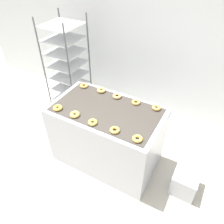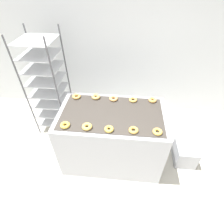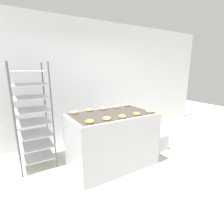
% 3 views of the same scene
% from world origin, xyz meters
% --- Properties ---
extents(ground_plane, '(14.00, 14.00, 0.00)m').
position_xyz_m(ground_plane, '(0.00, 0.00, 0.00)').
color(ground_plane, beige).
extents(wall_back, '(8.00, 0.05, 2.80)m').
position_xyz_m(wall_back, '(0.00, 2.12, 1.40)').
color(wall_back, silver).
rests_on(wall_back, ground_plane).
extents(fryer_machine, '(1.49, 0.87, 0.97)m').
position_xyz_m(fryer_machine, '(0.00, 0.68, 0.49)').
color(fryer_machine, '#A8AAB2').
rests_on(fryer_machine, ground_plane).
extents(baking_rack_cart, '(0.57, 0.58, 1.83)m').
position_xyz_m(baking_rack_cart, '(-1.18, 1.37, 0.93)').
color(baking_rack_cart, '#4C4C51').
rests_on(baking_rack_cart, ground_plane).
extents(glaze_bin, '(0.32, 0.39, 0.34)m').
position_xyz_m(glaze_bin, '(1.19, 0.73, 0.17)').
color(glaze_bin, '#A8AAB2').
rests_on(glaze_bin, ground_plane).
extents(donut_near_leftmost, '(0.12, 0.12, 0.04)m').
position_xyz_m(donut_near_leftmost, '(-0.56, 0.38, 0.99)').
color(donut_near_leftmost, gold).
rests_on(donut_near_leftmost, fryer_machine).
extents(donut_near_left, '(0.13, 0.13, 0.04)m').
position_xyz_m(donut_near_left, '(-0.28, 0.38, 1.00)').
color(donut_near_left, gold).
rests_on(donut_near_left, fryer_machine).
extents(donut_near_center, '(0.12, 0.12, 0.04)m').
position_xyz_m(donut_near_center, '(-0.01, 0.37, 0.99)').
color(donut_near_center, gold).
rests_on(donut_near_center, fryer_machine).
extents(donut_near_right, '(0.12, 0.12, 0.04)m').
position_xyz_m(donut_near_right, '(0.29, 0.38, 0.99)').
color(donut_near_right, gold).
rests_on(donut_near_right, fryer_machine).
extents(donut_near_rightmost, '(0.12, 0.12, 0.04)m').
position_xyz_m(donut_near_rightmost, '(0.58, 0.38, 0.99)').
color(donut_near_rightmost, gold).
rests_on(donut_near_rightmost, fryer_machine).
extents(donut_far_leftmost, '(0.13, 0.13, 0.04)m').
position_xyz_m(donut_far_leftmost, '(-0.57, 0.99, 0.99)').
color(donut_far_leftmost, gold).
rests_on(donut_far_leftmost, fryer_machine).
extents(donut_far_left, '(0.13, 0.13, 0.04)m').
position_xyz_m(donut_far_left, '(-0.28, 1.01, 1.00)').
color(donut_far_left, tan).
rests_on(donut_far_left, fryer_machine).
extents(donut_far_center, '(0.13, 0.13, 0.04)m').
position_xyz_m(donut_far_center, '(-0.01, 0.99, 0.99)').
color(donut_far_center, tan).
rests_on(donut_far_center, fryer_machine).
extents(donut_far_right, '(0.12, 0.12, 0.04)m').
position_xyz_m(donut_far_right, '(0.28, 0.99, 0.99)').
color(donut_far_right, gold).
rests_on(donut_far_right, fryer_machine).
extents(donut_far_rightmost, '(0.12, 0.12, 0.04)m').
position_xyz_m(donut_far_rightmost, '(0.57, 1.01, 0.99)').
color(donut_far_rightmost, '#CB9147').
rests_on(donut_far_rightmost, fryer_machine).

